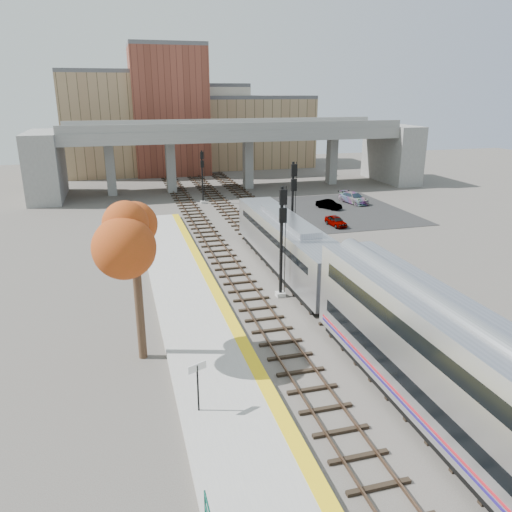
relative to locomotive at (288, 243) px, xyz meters
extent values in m
plane|color=#47423D|center=(-1.00, -10.15, -2.28)|extent=(160.00, 160.00, 0.00)
cube|color=#9E9E99|center=(-8.25, -10.15, -2.10)|extent=(4.50, 60.00, 0.35)
cube|color=yellow|center=(-6.35, -10.15, -1.92)|extent=(0.70, 60.00, 0.01)
cube|color=black|center=(-4.20, 2.35, -2.21)|extent=(2.50, 95.00, 0.14)
cube|color=brown|center=(-4.92, 2.35, -2.10)|extent=(0.07, 95.00, 0.14)
cube|color=brown|center=(-3.48, 2.35, -2.10)|extent=(0.07, 95.00, 0.14)
cube|color=black|center=(0.00, 2.35, -2.21)|extent=(2.50, 95.00, 0.14)
cube|color=brown|center=(-0.72, 2.35, -2.10)|extent=(0.07, 95.00, 0.14)
cube|color=brown|center=(0.72, 2.35, -2.10)|extent=(0.07, 95.00, 0.14)
cube|color=black|center=(4.00, 2.35, -2.21)|extent=(2.50, 95.00, 0.14)
cube|color=brown|center=(3.28, 2.35, -2.10)|extent=(0.07, 95.00, 0.14)
cube|color=brown|center=(4.72, 2.35, -2.10)|extent=(0.07, 95.00, 0.14)
cube|color=slate|center=(4.00, 34.85, 5.47)|extent=(46.00, 10.00, 1.50)
cube|color=slate|center=(4.00, 30.05, 6.72)|extent=(46.00, 0.20, 1.00)
cube|color=slate|center=(4.00, 39.65, 6.72)|extent=(46.00, 0.20, 1.00)
cube|color=slate|center=(-13.00, 34.85, 1.22)|extent=(1.20, 1.60, 7.00)
cube|color=slate|center=(-5.00, 34.85, 1.22)|extent=(1.20, 1.60, 7.00)
cube|color=slate|center=(6.00, 34.85, 1.22)|extent=(1.20, 1.60, 7.00)
cube|color=slate|center=(19.00, 34.85, 1.22)|extent=(1.20, 1.60, 7.00)
cube|color=slate|center=(-21.00, 34.85, 1.97)|extent=(4.00, 12.00, 8.50)
cube|color=slate|center=(29.00, 34.85, 1.97)|extent=(4.00, 12.00, 8.50)
cube|color=#987D58|center=(-11.00, 54.85, 5.72)|extent=(18.00, 14.00, 16.00)
cube|color=#4C4C4F|center=(-11.00, 54.85, 14.02)|extent=(18.00, 14.00, 0.60)
cube|color=beige|center=(3.00, 59.85, 4.72)|extent=(16.00, 16.00, 14.00)
cube|color=#4C4C4F|center=(3.00, 59.85, 12.02)|extent=(16.00, 16.00, 0.60)
cube|color=brown|center=(-3.00, 51.85, 7.72)|extent=(12.00, 10.00, 20.00)
cube|color=#4C4C4F|center=(-3.00, 51.85, 18.02)|extent=(12.00, 10.00, 0.60)
cube|color=#987D58|center=(13.00, 57.85, 3.72)|extent=(20.00, 14.00, 12.00)
cube|color=#4C4C4F|center=(13.00, 57.85, 10.02)|extent=(20.00, 14.00, 0.60)
cube|color=black|center=(13.00, 17.85, -2.26)|extent=(14.00, 18.00, 0.04)
cube|color=#A8AAB2|center=(0.00, -0.01, 0.07)|extent=(3.00, 19.00, 3.20)
cube|color=black|center=(0.00, 9.51, 0.67)|extent=(2.20, 0.06, 1.10)
cube|color=black|center=(0.00, -0.01, 0.67)|extent=(3.02, 16.15, 0.50)
cube|color=black|center=(0.00, -0.01, -1.78)|extent=(2.70, 17.10, 0.50)
cube|color=#A8AAB2|center=(0.00, -0.01, 1.87)|extent=(1.60, 9.50, 0.40)
cube|color=#A8AAB2|center=(0.00, -22.61, 0.67)|extent=(3.00, 25.00, 4.60)
cube|color=black|center=(0.00, -22.61, 1.87)|extent=(3.02, 23.00, 0.75)
cube|color=black|center=(0.00, -22.61, -0.23)|extent=(3.02, 23.00, 0.65)
cube|color=#B21623|center=(0.00, -22.61, -1.08)|extent=(3.03, 24.00, 0.12)
cube|color=navy|center=(0.00, -22.61, -1.28)|extent=(3.03, 24.00, 0.12)
cube|color=black|center=(0.00, -22.61, -1.83)|extent=(2.70, 23.75, 0.40)
cube|color=#9E9E99|center=(-2.10, -4.67, -2.13)|extent=(0.60, 0.60, 0.30)
cylinder|color=black|center=(-2.10, -4.67, 1.53)|extent=(0.22, 0.22, 7.62)
cube|color=black|center=(-2.10, -4.92, 4.69)|extent=(0.49, 0.18, 0.98)
cube|color=black|center=(-2.10, -4.92, 3.49)|extent=(0.49, 0.18, 0.98)
cube|color=#9E9E99|center=(2.00, 4.69, -2.13)|extent=(0.60, 0.60, 0.30)
cylinder|color=black|center=(2.00, 4.69, 1.63)|extent=(0.22, 0.22, 7.81)
cube|color=black|center=(2.00, 4.44, 4.87)|extent=(0.50, 0.18, 1.00)
cube|color=black|center=(2.00, 4.44, 3.64)|extent=(0.50, 0.18, 1.00)
cube|color=#9E9E99|center=(-2.10, 26.18, -2.13)|extent=(0.60, 0.60, 0.30)
cylinder|color=black|center=(-2.10, 26.18, 0.99)|extent=(0.19, 0.19, 6.53)
cube|color=black|center=(-2.10, 25.93, 3.69)|extent=(0.42, 0.18, 0.84)
cube|color=black|center=(-2.10, 25.93, 2.67)|extent=(0.42, 0.18, 0.84)
cylinder|color=black|center=(-9.68, -16.41, -0.83)|extent=(0.08, 0.08, 2.20)
cube|color=white|center=(-9.68, -16.41, 0.17)|extent=(0.84, 0.42, 0.35)
cylinder|color=#382619|center=(-11.69, -10.54, 0.83)|extent=(0.44, 0.44, 6.21)
ellipsoid|color=#BD3619|center=(-11.69, -10.54, 4.38)|extent=(3.60, 3.60, 4.44)
imported|color=#99999E|center=(9.29, 11.46, -1.71)|extent=(1.55, 3.22, 1.06)
imported|color=#99999E|center=(11.78, 19.02, -1.71)|extent=(2.55, 3.35, 1.06)
imported|color=#99999E|center=(16.04, 21.10, -1.57)|extent=(2.82, 4.87, 1.33)
camera|label=1|loc=(-12.22, -34.69, 11.16)|focal=35.00mm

